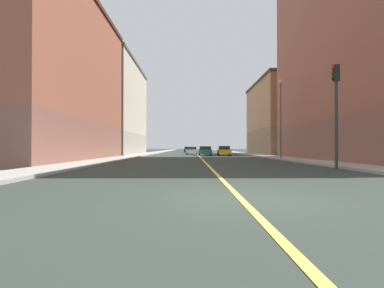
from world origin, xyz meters
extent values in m
plane|color=#2D362F|center=(0.00, 0.00, 0.00)|extent=(400.00, 400.00, 0.00)
cube|color=#9E9B93|center=(8.51, 49.00, 0.07)|extent=(2.57, 168.00, 0.15)
cube|color=#9E9B93|center=(-8.51, 49.00, 0.07)|extent=(2.57, 168.00, 0.15)
cube|color=#E5D14C|center=(0.00, 49.00, 0.01)|extent=(0.16, 154.00, 0.01)
cube|color=#8F6B4F|center=(15.79, 43.08, 2.04)|extent=(11.99, 17.61, 4.07)
cube|color=#A8754C|center=(15.79, 43.08, 7.85)|extent=(11.99, 17.61, 7.56)
cube|color=#4B3422|center=(15.79, 43.08, 11.83)|extent=(12.29, 17.91, 0.40)
cube|color=brown|center=(-15.79, 20.09, 1.80)|extent=(11.99, 21.42, 3.59)
cube|color=#93513D|center=(-15.79, 20.09, 9.02)|extent=(11.99, 21.42, 10.85)
cube|color=#9D9688|center=(-15.79, 42.25, 1.69)|extent=(11.99, 20.39, 3.38)
cube|color=#BCB29E|center=(-15.79, 42.25, 8.88)|extent=(11.99, 20.39, 11.00)
cube|color=#545047|center=(-15.79, 42.25, 14.58)|extent=(12.29, 20.69, 0.40)
cylinder|color=#2D2D2D|center=(6.82, 9.44, 2.42)|extent=(0.16, 0.16, 4.83)
cube|color=black|center=(6.82, 9.44, 5.28)|extent=(0.28, 0.32, 0.90)
sphere|color=red|center=(6.66, 9.44, 5.55)|extent=(0.20, 0.20, 0.20)
sphere|color=#352204|center=(6.66, 9.44, 5.27)|extent=(0.20, 0.20, 0.20)
sphere|color=black|center=(6.66, 9.44, 4.99)|extent=(0.20, 0.20, 0.20)
cylinder|color=#4C4C51|center=(7.82, 23.03, 3.88)|extent=(0.14, 0.14, 7.47)
sphere|color=#EAEACC|center=(7.82, 23.03, 7.77)|extent=(0.36, 0.36, 0.36)
cube|color=white|center=(-0.93, 44.46, 0.51)|extent=(1.93, 4.28, 0.58)
cube|color=black|center=(-0.93, 44.45, 1.03)|extent=(1.66, 2.18, 0.46)
cylinder|color=black|center=(-1.73, 45.80, 0.32)|extent=(0.24, 0.65, 0.64)
cylinder|color=black|center=(-0.07, 45.75, 0.32)|extent=(0.24, 0.65, 0.64)
cylinder|color=black|center=(-1.79, 43.17, 0.32)|extent=(0.24, 0.65, 0.64)
cylinder|color=black|center=(-0.14, 43.13, 0.32)|extent=(0.24, 0.65, 0.64)
cube|color=gold|center=(3.63, 36.17, 0.55)|extent=(1.81, 4.04, 0.66)
cube|color=black|center=(3.64, 36.27, 1.12)|extent=(1.55, 1.73, 0.49)
cylinder|color=black|center=(2.89, 37.43, 0.32)|extent=(0.24, 0.65, 0.64)
cylinder|color=black|center=(4.44, 37.39, 0.32)|extent=(0.24, 0.65, 0.64)
cylinder|color=black|center=(2.83, 34.95, 0.32)|extent=(0.24, 0.65, 0.64)
cylinder|color=black|center=(4.38, 34.91, 0.32)|extent=(0.24, 0.65, 0.64)
cube|color=#23389E|center=(-1.68, 63.37, 0.56)|extent=(1.83, 4.31, 0.67)
cube|color=black|center=(-1.68, 63.41, 1.10)|extent=(1.57, 2.25, 0.42)
cylinder|color=black|center=(-2.42, 64.71, 0.32)|extent=(0.24, 0.65, 0.64)
cylinder|color=black|center=(-0.87, 64.67, 0.32)|extent=(0.24, 0.65, 0.64)
cylinder|color=black|center=(-2.50, 62.07, 0.32)|extent=(0.24, 0.65, 0.64)
cylinder|color=black|center=(-0.95, 62.03, 0.32)|extent=(0.24, 0.65, 0.64)
cube|color=#196670|center=(0.96, 36.43, 0.55)|extent=(1.96, 3.98, 0.66)
cube|color=black|center=(0.96, 36.33, 1.11)|extent=(1.67, 1.95, 0.45)
cylinder|color=black|center=(0.18, 37.67, 0.32)|extent=(0.24, 0.65, 0.64)
cylinder|color=black|center=(1.84, 37.61, 0.32)|extent=(0.24, 0.65, 0.64)
cylinder|color=black|center=(0.09, 35.25, 0.32)|extent=(0.24, 0.65, 0.64)
cylinder|color=black|center=(1.75, 35.18, 0.32)|extent=(0.24, 0.65, 0.64)
camera|label=1|loc=(-1.18, -7.16, 1.22)|focal=28.50mm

